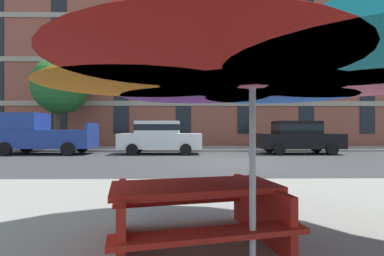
{
  "coord_description": "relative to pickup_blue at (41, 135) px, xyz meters",
  "views": [
    {
      "loc": [
        -1.92,
        -11.54,
        1.38
      ],
      "look_at": [
        -1.71,
        3.2,
        1.4
      ],
      "focal_mm": 26.38,
      "sensor_mm": 36.0,
      "label": 1
    }
  ],
  "objects": [
    {
      "name": "ground_plane",
      "position": [
        9.8,
        -3.7,
        -1.03
      ],
      "size": [
        120.0,
        120.0,
        0.0
      ],
      "primitive_type": "plane",
      "color": "#38383A"
    },
    {
      "name": "sidewalk_far",
      "position": [
        9.8,
        3.1,
        -0.97
      ],
      "size": [
        56.0,
        3.6,
        0.12
      ],
      "primitive_type": "cube",
      "color": "gray",
      "rests_on": "ground"
    },
    {
      "name": "apartment_building",
      "position": [
        9.8,
        11.29,
        6.97
      ],
      "size": [
        45.11,
        12.08,
        16.0
      ],
      "color": "#934C3D",
      "rests_on": "ground"
    },
    {
      "name": "pickup_blue",
      "position": [
        0.0,
        0.0,
        0.0
      ],
      "size": [
        5.1,
        2.12,
        2.2
      ],
      "color": "navy",
      "rests_on": "ground"
    },
    {
      "name": "sedan_white",
      "position": [
        6.35,
        -0.0,
        -0.08
      ],
      "size": [
        4.4,
        1.98,
        1.78
      ],
      "color": "silver",
      "rests_on": "ground"
    },
    {
      "name": "sedan_black",
      "position": [
        13.86,
        -0.0,
        -0.08
      ],
      "size": [
        4.4,
        1.98,
        1.78
      ],
      "color": "black",
      "rests_on": "ground"
    },
    {
      "name": "street_tree_left",
      "position": [
        -0.42,
        3.09,
        3.14
      ],
      "size": [
        3.55,
        3.55,
        5.88
      ],
      "color": "brown",
      "rests_on": "ground"
    },
    {
      "name": "patio_umbrella",
      "position": [
        8.46,
        -12.7,
        1.0
      ],
      "size": [
        3.77,
        3.5,
        2.37
      ],
      "color": "silver",
      "rests_on": "ground"
    },
    {
      "name": "picnic_table",
      "position": [
        7.95,
        -12.13,
        -0.54
      ],
      "size": [
        2.09,
        1.87,
        0.77
      ],
      "color": "red",
      "rests_on": "ground"
    }
  ]
}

